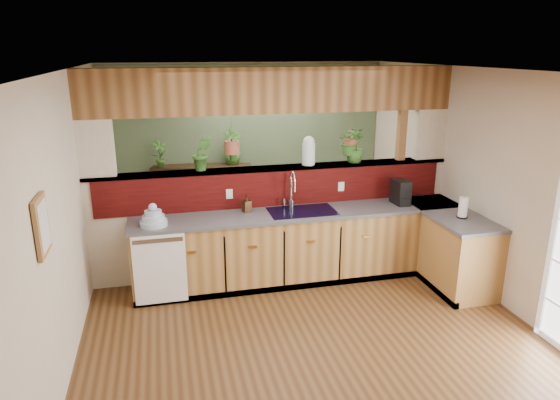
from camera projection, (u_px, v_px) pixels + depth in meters
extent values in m
cube|color=#4D3017|center=(304.00, 319.00, 5.40)|extent=(4.60, 7.00, 0.01)
cube|color=brown|center=(308.00, 72.00, 4.64)|extent=(4.60, 7.00, 0.01)
cube|color=beige|center=(246.00, 143.00, 8.27)|extent=(4.60, 0.02, 2.60)
cube|color=beige|center=(61.00, 223.00, 4.50)|extent=(0.02, 7.00, 2.60)
cube|color=beige|center=(504.00, 190.00, 5.53)|extent=(0.02, 7.00, 2.60)
cube|color=beige|center=(275.00, 220.00, 6.45)|extent=(4.60, 0.15, 1.35)
cube|color=#3D0808|center=(277.00, 189.00, 6.24)|extent=(4.40, 0.02, 0.45)
cube|color=brown|center=(275.00, 168.00, 6.25)|extent=(4.60, 0.21, 0.04)
cube|color=brown|center=(275.00, 90.00, 5.97)|extent=(4.60, 0.15, 0.55)
cube|color=beige|center=(96.00, 150.00, 5.68)|extent=(0.40, 0.15, 0.70)
cube|color=beige|center=(429.00, 135.00, 6.63)|extent=(0.40, 0.15, 0.70)
cube|color=brown|center=(399.00, 166.00, 6.65)|extent=(0.10, 0.10, 2.60)
cube|color=brown|center=(275.00, 168.00, 6.25)|extent=(4.60, 0.21, 0.04)
cube|color=brown|center=(275.00, 90.00, 5.97)|extent=(4.60, 0.15, 0.55)
cube|color=#4F6746|center=(246.00, 143.00, 8.25)|extent=(4.55, 0.02, 2.55)
cube|color=olive|center=(302.00, 247.00, 6.23)|extent=(4.10, 0.60, 0.86)
cube|color=#48484D|center=(302.00, 213.00, 6.10)|extent=(4.14, 0.64, 0.04)
cube|color=olive|center=(446.00, 247.00, 6.22)|extent=(0.60, 1.48, 0.86)
cube|color=#48484D|center=(450.00, 213.00, 6.09)|extent=(0.64, 1.52, 0.04)
cube|color=olive|center=(428.00, 235.00, 6.63)|extent=(0.60, 0.60, 0.86)
cube|color=#48484D|center=(431.00, 203.00, 6.49)|extent=(0.64, 0.64, 0.04)
cube|color=black|center=(307.00, 285.00, 6.10)|extent=(4.10, 0.06, 0.08)
cube|color=black|center=(424.00, 278.00, 6.27)|extent=(0.06, 1.48, 0.08)
cube|color=white|center=(160.00, 269.00, 5.55)|extent=(0.58, 0.02, 0.82)
cube|color=#B7B7B2|center=(158.00, 241.00, 5.43)|extent=(0.54, 0.01, 0.05)
cube|color=black|center=(302.00, 212.00, 6.10)|extent=(0.82, 0.50, 0.03)
cube|color=black|center=(287.00, 220.00, 6.08)|extent=(0.34, 0.40, 0.16)
cube|color=black|center=(317.00, 218.00, 6.17)|extent=(0.34, 0.40, 0.16)
cube|color=olive|center=(42.00, 226.00, 3.69)|extent=(0.03, 0.35, 0.45)
cube|color=silver|center=(44.00, 226.00, 3.69)|extent=(0.01, 0.27, 0.37)
cylinder|color=#B7B7B2|center=(291.00, 203.00, 6.25)|extent=(0.07, 0.07, 0.10)
cylinder|color=#B7B7B2|center=(291.00, 189.00, 6.20)|extent=(0.02, 0.02, 0.28)
torus|color=#B7B7B2|center=(293.00, 180.00, 6.09)|extent=(0.20, 0.08, 0.20)
cylinder|color=#B7B7B2|center=(295.00, 187.00, 6.03)|extent=(0.02, 0.02, 0.12)
cylinder|color=#B7B7B2|center=(284.00, 202.00, 6.22)|extent=(0.03, 0.03, 0.10)
cylinder|color=#A5BBD5|center=(154.00, 223.00, 5.59)|extent=(0.30, 0.30, 0.07)
cylinder|color=#A5BBD5|center=(153.00, 218.00, 5.57)|extent=(0.25, 0.25, 0.06)
cylinder|color=#A5BBD5|center=(153.00, 213.00, 5.55)|extent=(0.19, 0.19, 0.06)
sphere|color=#A5BBD5|center=(153.00, 207.00, 5.53)|extent=(0.09, 0.09, 0.09)
imported|color=#3C2715|center=(247.00, 203.00, 6.05)|extent=(0.12, 0.12, 0.21)
cube|color=black|center=(401.00, 192.00, 6.35)|extent=(0.17, 0.27, 0.31)
cube|color=black|center=(403.00, 202.00, 6.29)|extent=(0.15, 0.10, 0.10)
cylinder|color=silver|center=(402.00, 198.00, 6.31)|extent=(0.08, 0.08, 0.08)
cylinder|color=black|center=(462.00, 217.00, 5.86)|extent=(0.12, 0.12, 0.02)
cylinder|color=#B7B7B2|center=(463.00, 207.00, 5.83)|extent=(0.02, 0.02, 0.27)
cylinder|color=white|center=(463.00, 207.00, 5.83)|extent=(0.10, 0.10, 0.23)
cylinder|color=silver|center=(309.00, 154.00, 6.30)|extent=(0.16, 0.16, 0.27)
sphere|color=silver|center=(309.00, 142.00, 6.26)|extent=(0.15, 0.15, 0.15)
imported|color=#2D5B1F|center=(202.00, 153.00, 5.98)|extent=(0.24, 0.19, 0.43)
imported|color=#2D5B1F|center=(355.00, 146.00, 6.42)|extent=(0.31, 0.31, 0.42)
cylinder|color=brown|center=(231.00, 129.00, 5.98)|extent=(0.01, 0.01, 0.33)
cylinder|color=brown|center=(232.00, 147.00, 6.05)|extent=(0.18, 0.18, 0.16)
imported|color=#2D5B1F|center=(231.00, 128.00, 5.98)|extent=(0.23, 0.17, 0.39)
cylinder|color=brown|center=(351.00, 126.00, 6.33)|extent=(0.01, 0.01, 0.36)
cylinder|color=brown|center=(350.00, 144.00, 6.40)|extent=(0.17, 0.17, 0.14)
imported|color=#2D5B1F|center=(351.00, 127.00, 6.33)|extent=(0.35, 0.31, 0.36)
cube|color=black|center=(203.00, 197.00, 8.10)|extent=(1.60, 0.78, 1.03)
imported|color=#2D5B1F|center=(159.00, 154.00, 7.74)|extent=(0.27, 0.21, 0.44)
imported|color=#2D5B1F|center=(232.00, 149.00, 7.99)|extent=(0.36, 0.36, 0.49)
imported|color=#2D5B1F|center=(328.00, 213.00, 7.72)|extent=(0.76, 0.69, 0.73)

